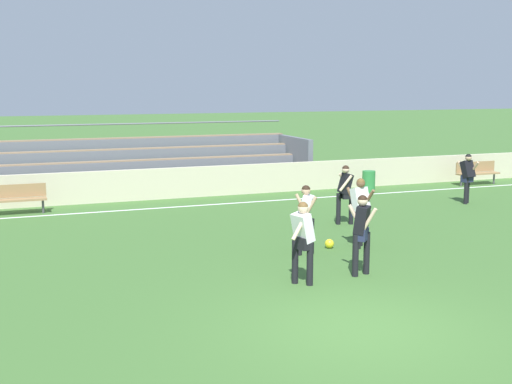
{
  "coord_description": "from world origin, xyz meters",
  "views": [
    {
      "loc": [
        -5.12,
        -8.77,
        3.84
      ],
      "look_at": [
        0.87,
        7.11,
        1.09
      ],
      "focal_mm": 46.18,
      "sensor_mm": 36.0,
      "label": 1
    }
  ],
  "objects_px": {
    "bleacher_stand": "(72,166)",
    "player_dark_overlapping": "(468,174)",
    "soccer_ball": "(329,244)",
    "player_white_deep_cover": "(360,206)",
    "player_white_pressing_high": "(306,214)",
    "player_dark_challenging": "(362,228)",
    "player_white_wide_left": "(303,236)",
    "bench_centre_sideline": "(477,171)",
    "player_dark_on_ball": "(345,189)",
    "bench_near_bin": "(15,197)",
    "trash_bin": "(369,181)"
  },
  "relations": [
    {
      "from": "player_white_deep_cover",
      "to": "bench_centre_sideline",
      "type": "bearing_deg",
      "value": 37.92
    },
    {
      "from": "bench_near_bin",
      "to": "player_white_pressing_high",
      "type": "bearing_deg",
      "value": -50.17
    },
    {
      "from": "trash_bin",
      "to": "player_white_wide_left",
      "type": "xyz_separation_m",
      "value": [
        -6.97,
        -9.42,
        0.58
      ]
    },
    {
      "from": "bench_near_bin",
      "to": "player_dark_on_ball",
      "type": "xyz_separation_m",
      "value": [
        8.59,
        -4.76,
        0.44
      ]
    },
    {
      "from": "bleacher_stand",
      "to": "player_dark_on_ball",
      "type": "distance_m",
      "value": 10.55
    },
    {
      "from": "bench_near_bin",
      "to": "player_white_deep_cover",
      "type": "distance_m",
      "value": 10.55
    },
    {
      "from": "bleacher_stand",
      "to": "player_dark_challenging",
      "type": "height_order",
      "value": "bleacher_stand"
    },
    {
      "from": "player_white_wide_left",
      "to": "player_dark_on_ball",
      "type": "xyz_separation_m",
      "value": [
        3.46,
        4.71,
        0.02
      ]
    },
    {
      "from": "bench_near_bin",
      "to": "player_dark_challenging",
      "type": "distance_m",
      "value": 11.38
    },
    {
      "from": "player_white_pressing_high",
      "to": "player_white_deep_cover",
      "type": "bearing_deg",
      "value": 5.81
    },
    {
      "from": "trash_bin",
      "to": "player_dark_overlapping",
      "type": "height_order",
      "value": "player_dark_overlapping"
    },
    {
      "from": "soccer_ball",
      "to": "trash_bin",
      "type": "bearing_deg",
      "value": 53.71
    },
    {
      "from": "bleacher_stand",
      "to": "bench_centre_sideline",
      "type": "bearing_deg",
      "value": -13.07
    },
    {
      "from": "bleacher_stand",
      "to": "bench_centre_sideline",
      "type": "relative_size",
      "value": 9.73
    },
    {
      "from": "bleacher_stand",
      "to": "player_dark_overlapping",
      "type": "relative_size",
      "value": 10.68
    },
    {
      "from": "player_white_pressing_high",
      "to": "player_dark_on_ball",
      "type": "bearing_deg",
      "value": 47.24
    },
    {
      "from": "player_dark_on_ball",
      "to": "player_dark_challenging",
      "type": "relative_size",
      "value": 1.0
    },
    {
      "from": "player_white_pressing_high",
      "to": "player_dark_overlapping",
      "type": "distance_m",
      "value": 8.78
    },
    {
      "from": "player_dark_challenging",
      "to": "soccer_ball",
      "type": "relative_size",
      "value": 7.57
    },
    {
      "from": "trash_bin",
      "to": "player_white_deep_cover",
      "type": "xyz_separation_m",
      "value": [
        -4.45,
        -7.19,
        0.61
      ]
    },
    {
      "from": "player_dark_on_ball",
      "to": "player_dark_overlapping",
      "type": "xyz_separation_m",
      "value": [
        5.31,
        1.5,
        -0.02
      ]
    },
    {
      "from": "bench_centre_sideline",
      "to": "player_white_deep_cover",
      "type": "distance_m",
      "value": 11.78
    },
    {
      "from": "trash_bin",
      "to": "player_dark_on_ball",
      "type": "height_order",
      "value": "player_dark_on_ball"
    },
    {
      "from": "player_dark_on_ball",
      "to": "player_dark_overlapping",
      "type": "distance_m",
      "value": 5.52
    },
    {
      "from": "bench_near_bin",
      "to": "bench_centre_sideline",
      "type": "height_order",
      "value": "same"
    },
    {
      "from": "player_white_pressing_high",
      "to": "player_dark_challenging",
      "type": "xyz_separation_m",
      "value": [
        0.35,
        -1.93,
        0.04
      ]
    },
    {
      "from": "bench_centre_sideline",
      "to": "player_dark_overlapping",
      "type": "bearing_deg",
      "value": -133.01
    },
    {
      "from": "player_dark_challenging",
      "to": "soccer_ball",
      "type": "height_order",
      "value": "player_dark_challenging"
    },
    {
      "from": "player_white_deep_cover",
      "to": "player_white_wide_left",
      "type": "xyz_separation_m",
      "value": [
        -2.53,
        -2.23,
        -0.02
      ]
    },
    {
      "from": "bench_centre_sideline",
      "to": "bench_near_bin",
      "type": "bearing_deg",
      "value": 180.0
    },
    {
      "from": "bench_near_bin",
      "to": "player_dark_challenging",
      "type": "height_order",
      "value": "player_dark_challenging"
    },
    {
      "from": "player_white_pressing_high",
      "to": "soccer_ball",
      "type": "xyz_separation_m",
      "value": [
        0.78,
        0.32,
        -0.84
      ]
    },
    {
      "from": "player_white_deep_cover",
      "to": "soccer_ball",
      "type": "height_order",
      "value": "player_white_deep_cover"
    },
    {
      "from": "bench_near_bin",
      "to": "player_white_wide_left",
      "type": "distance_m",
      "value": 10.78
    },
    {
      "from": "bleacher_stand",
      "to": "soccer_ball",
      "type": "relative_size",
      "value": 79.61
    },
    {
      "from": "player_dark_challenging",
      "to": "player_white_wide_left",
      "type": "bearing_deg",
      "value": -173.85
    },
    {
      "from": "bench_centre_sideline",
      "to": "soccer_ball",
      "type": "xyz_separation_m",
      "value": [
        -10.0,
        -7.07,
        -0.44
      ]
    },
    {
      "from": "player_dark_on_ball",
      "to": "trash_bin",
      "type": "bearing_deg",
      "value": 53.33
    },
    {
      "from": "player_dark_overlapping",
      "to": "soccer_ball",
      "type": "relative_size",
      "value": 7.46
    },
    {
      "from": "bench_near_bin",
      "to": "trash_bin",
      "type": "distance_m",
      "value": 12.1
    },
    {
      "from": "player_dark_overlapping",
      "to": "soccer_ball",
      "type": "bearing_deg",
      "value": -151.29
    },
    {
      "from": "player_dark_overlapping",
      "to": "player_dark_challenging",
      "type": "xyz_separation_m",
      "value": [
        -7.39,
        -6.06,
        0.02
      ]
    },
    {
      "from": "bleacher_stand",
      "to": "player_white_wide_left",
      "type": "height_order",
      "value": "bleacher_stand"
    },
    {
      "from": "player_dark_on_ball",
      "to": "player_dark_overlapping",
      "type": "height_order",
      "value": "player_dark_on_ball"
    },
    {
      "from": "bench_near_bin",
      "to": "player_dark_overlapping",
      "type": "distance_m",
      "value": 14.29
    },
    {
      "from": "bench_centre_sideline",
      "to": "player_dark_challenging",
      "type": "distance_m",
      "value": 13.99
    },
    {
      "from": "bench_near_bin",
      "to": "bench_centre_sideline",
      "type": "xyz_separation_m",
      "value": [
        16.95,
        0.0,
        0.0
      ]
    },
    {
      "from": "bleacher_stand",
      "to": "player_white_deep_cover",
      "type": "height_order",
      "value": "bleacher_stand"
    },
    {
      "from": "bench_centre_sideline",
      "to": "soccer_ball",
      "type": "bearing_deg",
      "value": -144.74
    },
    {
      "from": "player_dark_overlapping",
      "to": "soccer_ball",
      "type": "distance_m",
      "value": 7.99
    }
  ]
}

